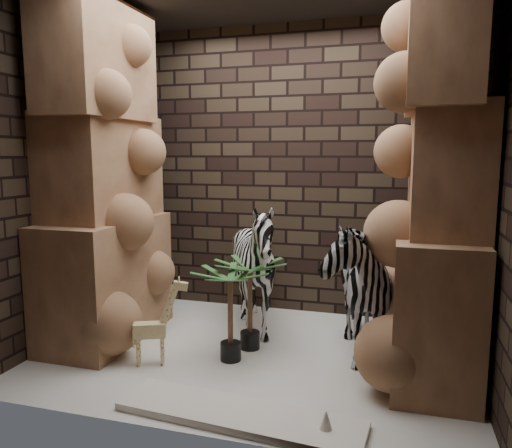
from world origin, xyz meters
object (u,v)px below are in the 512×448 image
(surfboard, at_px, (239,415))
(zebra_right, at_px, (350,273))
(palm_back, at_px, (230,314))
(giraffe_toy, at_px, (149,320))
(zebra_left, at_px, (256,274))
(palm_front, at_px, (250,304))

(surfboard, bearing_deg, zebra_right, 69.75)
(zebra_right, distance_m, palm_back, 1.05)
(giraffe_toy, bearing_deg, zebra_left, 32.65)
(zebra_left, bearing_deg, surfboard, -59.31)
(giraffe_toy, distance_m, palm_front, 0.86)
(palm_front, height_order, palm_back, palm_front)
(palm_front, bearing_deg, giraffe_toy, -141.24)
(giraffe_toy, bearing_deg, surfboard, -54.19)
(zebra_right, xyz_separation_m, zebra_left, (-0.89, 0.23, -0.13))
(zebra_left, xyz_separation_m, surfboard, (0.32, -1.47, -0.55))
(zebra_right, bearing_deg, palm_front, 174.90)
(palm_front, bearing_deg, surfboard, -76.69)
(zebra_right, height_order, surfboard, zebra_right)
(zebra_right, relative_size, palm_front, 1.76)
(zebra_left, bearing_deg, palm_back, -74.01)
(zebra_right, bearing_deg, surfboard, -128.48)
(zebra_right, bearing_deg, zebra_left, 151.68)
(palm_front, bearing_deg, zebra_left, 98.51)
(zebra_right, height_order, palm_back, zebra_right)
(giraffe_toy, distance_m, surfboard, 1.15)
(giraffe_toy, height_order, palm_back, palm_back)
(zebra_left, relative_size, palm_back, 1.62)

